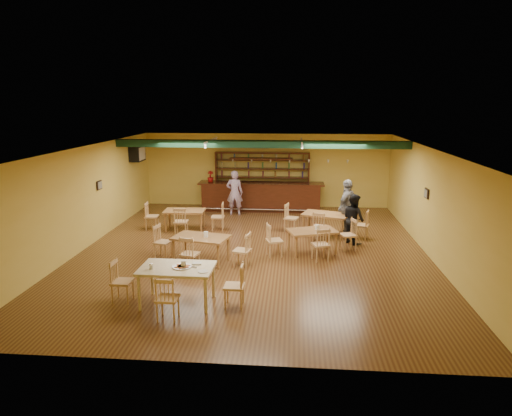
# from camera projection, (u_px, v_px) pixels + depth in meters

# --- Properties ---
(floor) EXTENTS (12.00, 12.00, 0.00)m
(floor) POSITION_uv_depth(u_px,v_px,m) (253.00, 251.00, 13.52)
(floor) COLOR #4E2D16
(floor) RESTS_ON ground
(ceiling_beam) EXTENTS (10.00, 0.30, 0.25)m
(ceiling_beam) POSITION_uv_depth(u_px,v_px,m) (260.00, 144.00, 15.59)
(ceiling_beam) COLOR #11331F
(ceiling_beam) RESTS_ON ceiling
(track_rail_left) EXTENTS (0.05, 2.50, 0.05)m
(track_rail_left) POSITION_uv_depth(u_px,v_px,m) (211.00, 140.00, 16.30)
(track_rail_left) COLOR silver
(track_rail_left) RESTS_ON ceiling
(track_rail_right) EXTENTS (0.05, 2.50, 0.05)m
(track_rail_right) POSITION_uv_depth(u_px,v_px,m) (302.00, 141.00, 16.04)
(track_rail_right) COLOR silver
(track_rail_right) RESTS_ON ceiling
(ac_unit) EXTENTS (0.34, 0.70, 0.48)m
(ac_unit) POSITION_uv_depth(u_px,v_px,m) (137.00, 153.00, 17.46)
(ac_unit) COLOR silver
(ac_unit) RESTS_ON wall_left
(picture_left) EXTENTS (0.04, 0.34, 0.28)m
(picture_left) POSITION_uv_depth(u_px,v_px,m) (99.00, 185.00, 14.51)
(picture_left) COLOR black
(picture_left) RESTS_ON wall_left
(picture_right) EXTENTS (0.04, 0.34, 0.28)m
(picture_right) POSITION_uv_depth(u_px,v_px,m) (427.00, 193.00, 13.21)
(picture_right) COLOR black
(picture_right) RESTS_ON wall_right
(bar_counter) EXTENTS (4.97, 0.85, 1.13)m
(bar_counter) POSITION_uv_depth(u_px,v_px,m) (261.00, 197.00, 18.40)
(bar_counter) COLOR #35160A
(bar_counter) RESTS_ON ground
(back_bar_hutch) EXTENTS (3.84, 0.40, 2.28)m
(back_bar_hutch) POSITION_uv_depth(u_px,v_px,m) (262.00, 180.00, 18.88)
(back_bar_hutch) COLOR #35160A
(back_bar_hutch) RESTS_ON ground
(poinsettia) EXTENTS (0.32, 0.32, 0.44)m
(poinsettia) POSITION_uv_depth(u_px,v_px,m) (210.00, 176.00, 18.39)
(poinsettia) COLOR #9D0F0E
(poinsettia) RESTS_ON bar_counter
(dining_table_a) EXTENTS (1.40, 0.88, 0.68)m
(dining_table_a) POSITION_uv_depth(u_px,v_px,m) (185.00, 220.00, 15.68)
(dining_table_a) COLOR olive
(dining_table_a) RESTS_ON ground
(dining_table_b) EXTENTS (1.63, 1.26, 0.72)m
(dining_table_b) POSITION_uv_depth(u_px,v_px,m) (325.00, 224.00, 15.04)
(dining_table_b) COLOR olive
(dining_table_b) RESTS_ON ground
(dining_table_c) EXTENTS (1.62, 1.19, 0.73)m
(dining_table_c) POSITION_uv_depth(u_px,v_px,m) (201.00, 249.00, 12.48)
(dining_table_c) COLOR olive
(dining_table_c) RESTS_ON ground
(dining_table_d) EXTENTS (1.55, 1.21, 0.68)m
(dining_table_d) POSITION_uv_depth(u_px,v_px,m) (312.00, 241.00, 13.26)
(dining_table_d) COLOR olive
(dining_table_d) RESTS_ON ground
(near_table) EXTENTS (1.58, 1.03, 0.84)m
(near_table) POSITION_uv_depth(u_px,v_px,m) (178.00, 285.00, 9.89)
(near_table) COLOR tan
(near_table) RESTS_ON ground
(pizza_tray) EXTENTS (0.41, 0.41, 0.01)m
(pizza_tray) POSITION_uv_depth(u_px,v_px,m) (182.00, 267.00, 9.79)
(pizza_tray) COLOR silver
(pizza_tray) RESTS_ON near_table
(parmesan_shaker) EXTENTS (0.08, 0.08, 0.11)m
(parmesan_shaker) POSITION_uv_depth(u_px,v_px,m) (151.00, 267.00, 9.67)
(parmesan_shaker) COLOR #EAE5C6
(parmesan_shaker) RESTS_ON near_table
(napkin_stack) EXTENTS (0.21, 0.17, 0.03)m
(napkin_stack) POSITION_uv_depth(u_px,v_px,m) (197.00, 263.00, 9.98)
(napkin_stack) COLOR white
(napkin_stack) RESTS_ON near_table
(pizza_server) EXTENTS (0.33, 0.23, 0.00)m
(pizza_server) POSITION_uv_depth(u_px,v_px,m) (190.00, 266.00, 9.83)
(pizza_server) COLOR silver
(pizza_server) RESTS_ON pizza_tray
(side_plate) EXTENTS (0.22, 0.22, 0.01)m
(side_plate) POSITION_uv_depth(u_px,v_px,m) (203.00, 271.00, 9.53)
(side_plate) COLOR white
(side_plate) RESTS_ON near_table
(patron_bar) EXTENTS (0.64, 0.43, 1.73)m
(patron_bar) POSITION_uv_depth(u_px,v_px,m) (235.00, 193.00, 17.61)
(patron_bar) COLOR #7B489D
(patron_bar) RESTS_ON ground
(patron_right_a) EXTENTS (0.89, 0.95, 1.55)m
(patron_right_a) POSITION_uv_depth(u_px,v_px,m) (354.00, 219.00, 14.10)
(patron_right_a) COLOR black
(patron_right_a) RESTS_ON ground
(patron_right_b) EXTENTS (0.98, 1.14, 1.83)m
(patron_right_b) POSITION_uv_depth(u_px,v_px,m) (347.00, 207.00, 14.97)
(patron_right_b) COLOR slate
(patron_right_b) RESTS_ON ground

